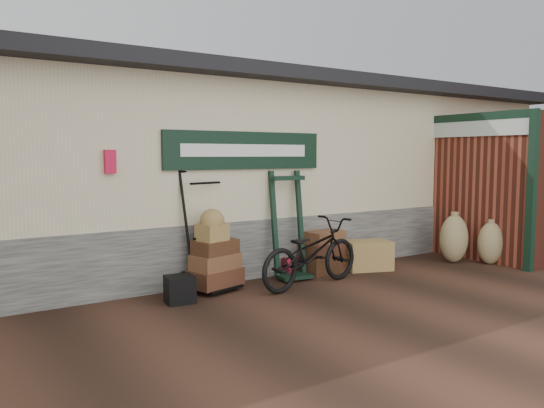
# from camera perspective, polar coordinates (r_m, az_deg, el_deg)

# --- Properties ---
(ground) EXTENTS (80.00, 80.00, 0.00)m
(ground) POSITION_cam_1_polar(r_m,az_deg,el_deg) (7.44, 3.09, -9.37)
(ground) COLOR black
(ground) RESTS_ON ground
(station_building) EXTENTS (14.40, 4.10, 3.20)m
(station_building) POSITION_cam_1_polar(r_m,az_deg,el_deg) (9.54, -6.69, 3.65)
(station_building) COLOR #4C4C47
(station_building) RESTS_ON ground
(brick_outbuilding) EXTENTS (1.71, 4.51, 2.62)m
(brick_outbuilding) POSITION_cam_1_polar(r_m,az_deg,el_deg) (11.38, 18.81, 2.10)
(brick_outbuilding) COLOR maroon
(brick_outbuilding) RESTS_ON ground
(porter_trolley) EXTENTS (0.99, 0.84, 1.71)m
(porter_trolley) POSITION_cam_1_polar(r_m,az_deg,el_deg) (7.47, -7.13, -2.67)
(porter_trolley) COLOR black
(porter_trolley) RESTS_ON ground
(green_barrow) EXTENTS (0.64, 0.56, 1.64)m
(green_barrow) POSITION_cam_1_polar(r_m,az_deg,el_deg) (8.10, 1.86, -2.26)
(green_barrow) COLOR black
(green_barrow) RESTS_ON ground
(suitcase_stack) EXTENTS (0.81, 0.57, 0.68)m
(suitcase_stack) POSITION_cam_1_polar(r_m,az_deg,el_deg) (8.59, 5.49, -5.09)
(suitcase_stack) COLOR #331D10
(suitcase_stack) RESTS_ON ground
(wicker_hamper) EXTENTS (0.85, 0.69, 0.48)m
(wicker_hamper) POSITION_cam_1_polar(r_m,az_deg,el_deg) (8.91, 10.28, -5.44)
(wicker_hamper) COLOR brown
(wicker_hamper) RESTS_ON ground
(black_trunk) EXTENTS (0.38, 0.34, 0.35)m
(black_trunk) POSITION_cam_1_polar(r_m,az_deg,el_deg) (6.94, -9.89, -9.03)
(black_trunk) COLOR black
(black_trunk) RESTS_ON ground
(bicycle) EXTENTS (0.92, 1.93, 1.08)m
(bicycle) POSITION_cam_1_polar(r_m,az_deg,el_deg) (7.63, 4.20, -4.85)
(bicycle) COLOR black
(bicycle) RESTS_ON ground
(burlap_sack_left) EXTENTS (0.55, 0.47, 0.84)m
(burlap_sack_left) POSITION_cam_1_polar(r_m,az_deg,el_deg) (9.83, 18.99, -3.55)
(burlap_sack_left) COLOR olive
(burlap_sack_left) RESTS_ON ground
(burlap_sack_right) EXTENTS (0.54, 0.48, 0.73)m
(burlap_sack_right) POSITION_cam_1_polar(r_m,az_deg,el_deg) (9.91, 22.45, -3.91)
(burlap_sack_right) COLOR olive
(burlap_sack_right) RESTS_ON ground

